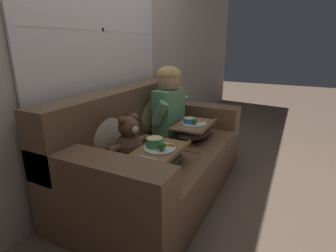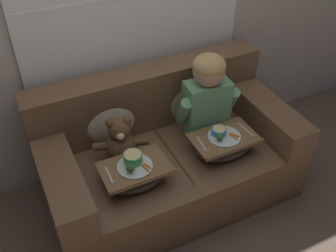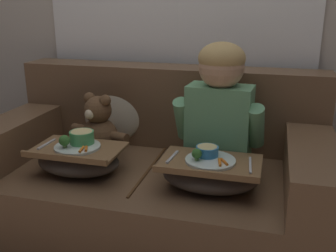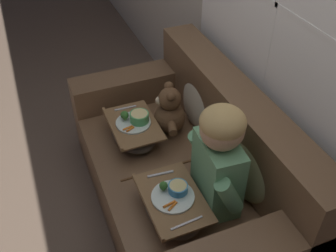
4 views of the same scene
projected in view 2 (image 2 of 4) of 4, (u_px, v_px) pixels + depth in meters
ground_plane at (170, 191)px, 2.96m from camera, size 14.00×14.00×0.00m
couch at (166, 155)px, 2.81m from camera, size 1.72×0.94×0.86m
throw_pillow_behind_child at (192, 95)px, 2.89m from camera, size 0.41×0.20×0.43m
throw_pillow_behind_teddy at (109, 118)px, 2.67m from camera, size 0.37×0.18×0.39m
child_figure at (207, 92)px, 2.65m from camera, size 0.45×0.23×0.62m
teddy_bear at (121, 142)px, 2.55m from camera, size 0.36×0.26×0.34m
lap_tray_child at (223, 144)px, 2.65m from camera, size 0.44×0.29×0.19m
lap_tray_teddy at (135, 173)px, 2.43m from camera, size 0.43×0.29×0.20m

